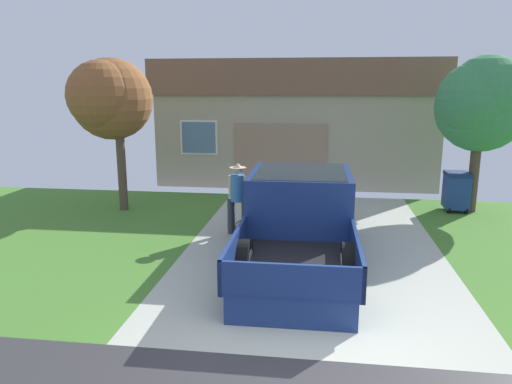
{
  "coord_description": "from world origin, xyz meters",
  "views": [
    {
      "loc": [
        0.1,
        -5.37,
        3.31
      ],
      "look_at": [
        -1.24,
        4.55,
        1.08
      ],
      "focal_mm": 33.65,
      "sensor_mm": 36.0,
      "label": 1
    }
  ],
  "objects": [
    {
      "name": "pickup_truck",
      "position": [
        -0.27,
        4.05,
        0.73
      ],
      "size": [
        2.21,
        5.6,
        1.6
      ],
      "rotation": [
        0.0,
        0.0,
        0.01
      ],
      "color": "navy",
      "rests_on": "ground"
    },
    {
      "name": "person_with_hat",
      "position": [
        -1.7,
        4.93,
        0.88
      ],
      "size": [
        0.51,
        0.37,
        1.64
      ],
      "rotation": [
        0.0,
        0.0,
        -0.31
      ],
      "color": "#333842",
      "rests_on": "ground"
    },
    {
      "name": "handbag",
      "position": [
        -1.56,
        4.63,
        0.13
      ],
      "size": [
        0.33,
        0.15,
        0.42
      ],
      "color": "#232328",
      "rests_on": "ground"
    },
    {
      "name": "house_with_garage",
      "position": [
        -0.75,
        12.61,
        2.1
      ],
      "size": [
        9.49,
        5.8,
        4.14
      ],
      "color": "tan",
      "rests_on": "ground"
    },
    {
      "name": "front_yard_tree",
      "position": [
        4.12,
        7.66,
        2.9
      ],
      "size": [
        2.36,
        2.43,
        4.07
      ],
      "color": "brown",
      "rests_on": "ground"
    },
    {
      "name": "neighbor_tree",
      "position": [
        -5.42,
        6.73,
        2.98
      ],
      "size": [
        2.14,
        2.33,
        4.03
      ],
      "color": "brown",
      "rests_on": "ground"
    },
    {
      "name": "wheeled_trash_bin",
      "position": [
        3.75,
        7.75,
        0.58
      ],
      "size": [
        0.6,
        0.72,
        1.06
      ],
      "color": "navy",
      "rests_on": "ground"
    }
  ]
}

